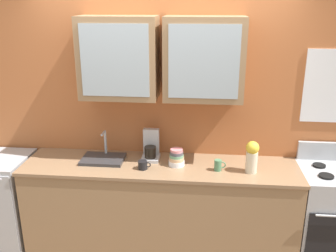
{
  "coord_description": "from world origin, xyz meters",
  "views": [
    {
      "loc": [
        0.39,
        -3.2,
        2.39
      ],
      "look_at": [
        0.08,
        0.0,
        1.3
      ],
      "focal_mm": 40.07,
      "sensor_mm": 36.0,
      "label": 1
    }
  ],
  "objects_px": {
    "dishwasher": "(1,199)",
    "sink_faucet": "(103,158)",
    "cup_near_bowls": "(218,165)",
    "cup_near_sink": "(143,165)",
    "bowl_stack": "(177,158)",
    "coffee_maker": "(151,148)",
    "vase": "(252,156)",
    "stove_range": "(333,215)"
  },
  "relations": [
    {
      "from": "dishwasher",
      "to": "sink_faucet",
      "type": "bearing_deg",
      "value": 2.85
    },
    {
      "from": "cup_near_bowls",
      "to": "cup_near_sink",
      "type": "bearing_deg",
      "value": -177.04
    },
    {
      "from": "cup_near_sink",
      "to": "dishwasher",
      "type": "bearing_deg",
      "value": 176.16
    },
    {
      "from": "cup_near_sink",
      "to": "dishwasher",
      "type": "height_order",
      "value": "cup_near_sink"
    },
    {
      "from": "sink_faucet",
      "to": "bowl_stack",
      "type": "height_order",
      "value": "sink_faucet"
    },
    {
      "from": "sink_faucet",
      "to": "coffee_maker",
      "type": "xyz_separation_m",
      "value": [
        0.45,
        0.1,
        0.08
      ]
    },
    {
      "from": "bowl_stack",
      "to": "vase",
      "type": "height_order",
      "value": "vase"
    },
    {
      "from": "stove_range",
      "to": "cup_near_sink",
      "type": "relative_size",
      "value": 9.22
    },
    {
      "from": "sink_faucet",
      "to": "bowl_stack",
      "type": "xyz_separation_m",
      "value": [
        0.71,
        -0.04,
        0.05
      ]
    },
    {
      "from": "stove_range",
      "to": "vase",
      "type": "height_order",
      "value": "vase"
    },
    {
      "from": "stove_range",
      "to": "cup_near_bowls",
      "type": "bearing_deg",
      "value": -176.41
    },
    {
      "from": "vase",
      "to": "cup_near_bowls",
      "type": "xyz_separation_m",
      "value": [
        -0.29,
        0.0,
        -0.1
      ]
    },
    {
      "from": "stove_range",
      "to": "sink_faucet",
      "type": "distance_m",
      "value": 2.24
    },
    {
      "from": "bowl_stack",
      "to": "cup_near_bowls",
      "type": "bearing_deg",
      "value": -11.53
    },
    {
      "from": "sink_faucet",
      "to": "cup_near_bowls",
      "type": "height_order",
      "value": "sink_faucet"
    },
    {
      "from": "bowl_stack",
      "to": "coffee_maker",
      "type": "bearing_deg",
      "value": 152.17
    },
    {
      "from": "dishwasher",
      "to": "coffee_maker",
      "type": "distance_m",
      "value": 1.63
    },
    {
      "from": "bowl_stack",
      "to": "vase",
      "type": "xyz_separation_m",
      "value": [
        0.68,
        -0.08,
        0.08
      ]
    },
    {
      "from": "dishwasher",
      "to": "vase",
      "type": "bearing_deg",
      "value": -1.6
    },
    {
      "from": "stove_range",
      "to": "bowl_stack",
      "type": "height_order",
      "value": "stove_range"
    },
    {
      "from": "stove_range",
      "to": "sink_faucet",
      "type": "xyz_separation_m",
      "value": [
        -2.19,
        0.05,
        0.47
      ]
    },
    {
      "from": "stove_range",
      "to": "sink_faucet",
      "type": "height_order",
      "value": "sink_faucet"
    },
    {
      "from": "vase",
      "to": "coffee_maker",
      "type": "relative_size",
      "value": 1.02
    },
    {
      "from": "coffee_maker",
      "to": "bowl_stack",
      "type": "bearing_deg",
      "value": -27.83
    },
    {
      "from": "cup_near_sink",
      "to": "cup_near_bowls",
      "type": "bearing_deg",
      "value": 2.96
    },
    {
      "from": "bowl_stack",
      "to": "coffee_maker",
      "type": "relative_size",
      "value": 0.56
    },
    {
      "from": "bowl_stack",
      "to": "cup_near_bowls",
      "type": "height_order",
      "value": "bowl_stack"
    },
    {
      "from": "sink_faucet",
      "to": "dishwasher",
      "type": "height_order",
      "value": "sink_faucet"
    },
    {
      "from": "vase",
      "to": "cup_near_bowls",
      "type": "height_order",
      "value": "vase"
    },
    {
      "from": "stove_range",
      "to": "dishwasher",
      "type": "bearing_deg",
      "value": -179.92
    },
    {
      "from": "bowl_stack",
      "to": "dishwasher",
      "type": "height_order",
      "value": "bowl_stack"
    },
    {
      "from": "dishwasher",
      "to": "coffee_maker",
      "type": "relative_size",
      "value": 3.14
    },
    {
      "from": "stove_range",
      "to": "cup_near_bowls",
      "type": "xyz_separation_m",
      "value": [
        -1.09,
        -0.07,
        0.5
      ]
    },
    {
      "from": "cup_near_bowls",
      "to": "dishwasher",
      "type": "relative_size",
      "value": 0.11
    },
    {
      "from": "dishwasher",
      "to": "coffee_maker",
      "type": "xyz_separation_m",
      "value": [
        1.53,
        0.15,
        0.56
      ]
    },
    {
      "from": "sink_faucet",
      "to": "cup_near_bowls",
      "type": "relative_size",
      "value": 3.85
    },
    {
      "from": "vase",
      "to": "stove_range",
      "type": "bearing_deg",
      "value": 5.22
    },
    {
      "from": "bowl_stack",
      "to": "vase",
      "type": "bearing_deg",
      "value": -6.99
    },
    {
      "from": "cup_near_sink",
      "to": "bowl_stack",
      "type": "bearing_deg",
      "value": 20.8
    },
    {
      "from": "dishwasher",
      "to": "cup_near_bowls",
      "type": "bearing_deg",
      "value": -1.69
    },
    {
      "from": "sink_faucet",
      "to": "dishwasher",
      "type": "bearing_deg",
      "value": -177.15
    },
    {
      "from": "bowl_stack",
      "to": "cup_near_sink",
      "type": "relative_size",
      "value": 1.37
    }
  ]
}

